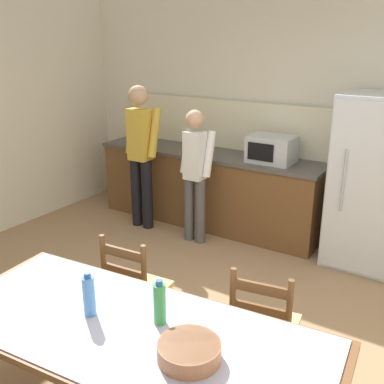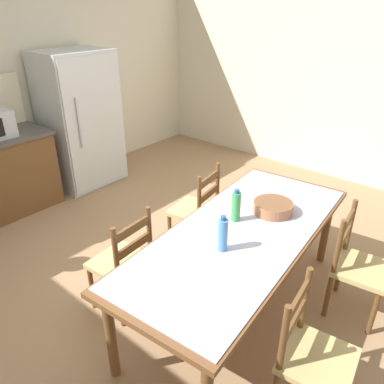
{
  "view_description": "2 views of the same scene",
  "coord_description": "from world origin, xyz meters",
  "px_view_note": "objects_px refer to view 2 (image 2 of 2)",
  "views": [
    {
      "loc": [
        1.51,
        -2.4,
        2.27
      ],
      "look_at": [
        -0.1,
        0.13,
        1.23
      ],
      "focal_mm": 42.0,
      "sensor_mm": 36.0,
      "label": 1
    },
    {
      "loc": [
        -1.94,
        -2.06,
        2.3
      ],
      "look_at": [
        0.13,
        -0.31,
        0.9
      ],
      "focal_mm": 35.0,
      "sensor_mm": 36.0,
      "label": 2
    }
  ],
  "objects_px": {
    "bottle_off_centre": "(236,206)",
    "serving_bowl": "(273,207)",
    "refrigerator": "(81,120)",
    "chair_side_far_right": "(197,210)",
    "chair_side_near_left": "(312,356)",
    "bottle_near_centre": "(223,234)",
    "dining_table": "(241,239)",
    "chair_side_near_right": "(356,266)",
    "chair_side_far_left": "(123,262)"
  },
  "relations": [
    {
      "from": "bottle_off_centre",
      "to": "serving_bowl",
      "type": "distance_m",
      "value": 0.35
    },
    {
      "from": "refrigerator",
      "to": "chair_side_far_right",
      "type": "xyz_separation_m",
      "value": [
        -0.25,
        -2.2,
        -0.44
      ]
    },
    {
      "from": "bottle_off_centre",
      "to": "serving_bowl",
      "type": "xyz_separation_m",
      "value": [
        0.3,
        -0.16,
        -0.07
      ]
    },
    {
      "from": "serving_bowl",
      "to": "chair_side_near_left",
      "type": "xyz_separation_m",
      "value": [
        -0.85,
        -0.77,
        -0.36
      ]
    },
    {
      "from": "refrigerator",
      "to": "bottle_near_centre",
      "type": "relative_size",
      "value": 6.54
    },
    {
      "from": "refrigerator",
      "to": "dining_table",
      "type": "distance_m",
      "value": 3.09
    },
    {
      "from": "refrigerator",
      "to": "bottle_near_centre",
      "type": "bearing_deg",
      "value": -107.9
    },
    {
      "from": "refrigerator",
      "to": "chair_side_near_right",
      "type": "bearing_deg",
      "value": -91.84
    },
    {
      "from": "dining_table",
      "to": "bottle_off_centre",
      "type": "height_order",
      "value": "bottle_off_centre"
    },
    {
      "from": "serving_bowl",
      "to": "chair_side_near_right",
      "type": "height_order",
      "value": "chair_side_near_right"
    },
    {
      "from": "bottle_near_centre",
      "to": "dining_table",
      "type": "bearing_deg",
      "value": 4.98
    },
    {
      "from": "chair_side_far_right",
      "to": "chair_side_near_left",
      "type": "height_order",
      "value": "same"
    },
    {
      "from": "bottle_near_centre",
      "to": "chair_side_near_right",
      "type": "height_order",
      "value": "bottle_near_centre"
    },
    {
      "from": "bottle_off_centre",
      "to": "chair_side_near_right",
      "type": "height_order",
      "value": "bottle_off_centre"
    },
    {
      "from": "bottle_near_centre",
      "to": "bottle_off_centre",
      "type": "bearing_deg",
      "value": 21.5
    },
    {
      "from": "chair_side_far_right",
      "to": "chair_side_near_right",
      "type": "bearing_deg",
      "value": 85.74
    },
    {
      "from": "chair_side_near_right",
      "to": "chair_side_near_left",
      "type": "distance_m",
      "value": 1.02
    },
    {
      "from": "chair_side_far_left",
      "to": "bottle_near_centre",
      "type": "bearing_deg",
      "value": 107.15
    },
    {
      "from": "dining_table",
      "to": "chair_side_near_right",
      "type": "height_order",
      "value": "chair_side_near_right"
    },
    {
      "from": "bottle_off_centre",
      "to": "chair_side_far_right",
      "type": "relative_size",
      "value": 0.3
    },
    {
      "from": "bottle_near_centre",
      "to": "chair_side_far_right",
      "type": "xyz_separation_m",
      "value": [
        0.73,
        0.83,
        -0.44
      ]
    },
    {
      "from": "chair_side_near_left",
      "to": "chair_side_far_left",
      "type": "xyz_separation_m",
      "value": [
        -0.13,
        1.52,
        0.0
      ]
    },
    {
      "from": "bottle_near_centre",
      "to": "serving_bowl",
      "type": "bearing_deg",
      "value": -0.94
    },
    {
      "from": "refrigerator",
      "to": "bottle_off_centre",
      "type": "xyz_separation_m",
      "value": [
        -0.59,
        -2.88,
        -0.01
      ]
    },
    {
      "from": "chair_side_near_left",
      "to": "serving_bowl",
      "type": "bearing_deg",
      "value": 35.06
    },
    {
      "from": "bottle_off_centre",
      "to": "chair_side_far_left",
      "type": "bearing_deg",
      "value": 139.08
    },
    {
      "from": "serving_bowl",
      "to": "chair_side_near_left",
      "type": "height_order",
      "value": "chair_side_near_left"
    },
    {
      "from": "chair_side_near_left",
      "to": "chair_side_near_right",
      "type": "bearing_deg",
      "value": -2.19
    },
    {
      "from": "chair_side_near_left",
      "to": "chair_side_far_left",
      "type": "distance_m",
      "value": 1.53
    },
    {
      "from": "refrigerator",
      "to": "chair_side_near_left",
      "type": "height_order",
      "value": "refrigerator"
    },
    {
      "from": "serving_bowl",
      "to": "chair_side_far_left",
      "type": "xyz_separation_m",
      "value": [
        -0.98,
        0.75,
        -0.36
      ]
    },
    {
      "from": "serving_bowl",
      "to": "chair_side_far_left",
      "type": "relative_size",
      "value": 0.35
    },
    {
      "from": "chair_side_far_left",
      "to": "chair_side_near_right",
      "type": "bearing_deg",
      "value": 124.35
    },
    {
      "from": "refrigerator",
      "to": "serving_bowl",
      "type": "bearing_deg",
      "value": -95.49
    },
    {
      "from": "dining_table",
      "to": "serving_bowl",
      "type": "xyz_separation_m",
      "value": [
        0.4,
        -0.04,
        0.12
      ]
    },
    {
      "from": "dining_table",
      "to": "chair_side_far_right",
      "type": "height_order",
      "value": "chair_side_far_right"
    },
    {
      "from": "bottle_near_centre",
      "to": "serving_bowl",
      "type": "relative_size",
      "value": 0.84
    },
    {
      "from": "refrigerator",
      "to": "chair_side_near_right",
      "type": "distance_m",
      "value": 3.75
    },
    {
      "from": "chair_side_near_left",
      "to": "refrigerator",
      "type": "bearing_deg",
      "value": 66.17
    },
    {
      "from": "dining_table",
      "to": "chair_side_near_left",
      "type": "distance_m",
      "value": 0.95
    },
    {
      "from": "bottle_near_centre",
      "to": "chair_side_near_right",
      "type": "distance_m",
      "value": 1.19
    },
    {
      "from": "refrigerator",
      "to": "chair_side_far_left",
      "type": "distance_m",
      "value": 2.66
    },
    {
      "from": "dining_table",
      "to": "chair_side_near_left",
      "type": "height_order",
      "value": "chair_side_near_left"
    },
    {
      "from": "chair_side_far_left",
      "to": "refrigerator",
      "type": "bearing_deg",
      "value": -123.5
    },
    {
      "from": "bottle_off_centre",
      "to": "chair_side_near_left",
      "type": "xyz_separation_m",
      "value": [
        -0.55,
        -0.93,
        -0.44
      ]
    },
    {
      "from": "refrigerator",
      "to": "serving_bowl",
      "type": "distance_m",
      "value": 3.06
    },
    {
      "from": "bottle_near_centre",
      "to": "bottle_off_centre",
      "type": "height_order",
      "value": "same"
    },
    {
      "from": "bottle_off_centre",
      "to": "chair_side_near_right",
      "type": "bearing_deg",
      "value": -60.78
    },
    {
      "from": "dining_table",
      "to": "serving_bowl",
      "type": "height_order",
      "value": "serving_bowl"
    },
    {
      "from": "bottle_near_centre",
      "to": "chair_side_near_left",
      "type": "distance_m",
      "value": 0.91
    }
  ]
}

